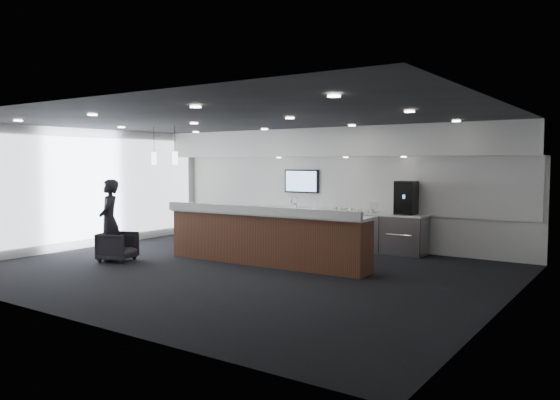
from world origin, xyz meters
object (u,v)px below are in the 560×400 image
Objects in this scene: coffee_machine at (406,198)px; armchair at (118,246)px; lounge_guest at (109,220)px; service_counter at (265,237)px.

armchair is at bearing -141.21° from coffee_machine.
coffee_machine is 6.73m from lounge_guest.
lounge_guest is (-0.21, -0.04, 0.57)m from armchair.
service_counter is 3.27m from armchair.
armchair is at bearing -154.45° from service_counter.
service_counter is at bearing 75.21° from lounge_guest.
service_counter is at bearing -128.35° from coffee_machine.
lounge_guest is at bearing -142.11° from coffee_machine.
coffee_machine is at bearing 88.93° from lounge_guest.
armchair is 0.61m from lounge_guest.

